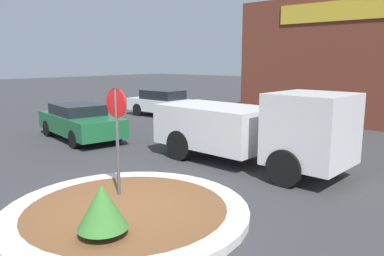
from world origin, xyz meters
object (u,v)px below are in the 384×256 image
Objects in this scene: utility_truck at (251,128)px; parked_sedan_green at (80,121)px; stop_sign at (117,125)px; parked_sedan_white at (165,103)px.

parked_sedan_green is at bearing -168.83° from utility_truck.
stop_sign is 4.48m from utility_truck.
utility_truck is 1.27× the size of parked_sedan_green.
stop_sign is 0.53× the size of parked_sedan_green.
parked_sedan_white reaches higher than parked_sedan_green.
utility_truck is 1.30× the size of parked_sedan_white.
parked_sedan_white is at bearing 151.40° from utility_truck.
utility_truck is at bearing 81.10° from stop_sign.
stop_sign reaches higher than parked_sedan_green.
parked_sedan_green is (-6.60, 3.33, -1.02)m from stop_sign.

